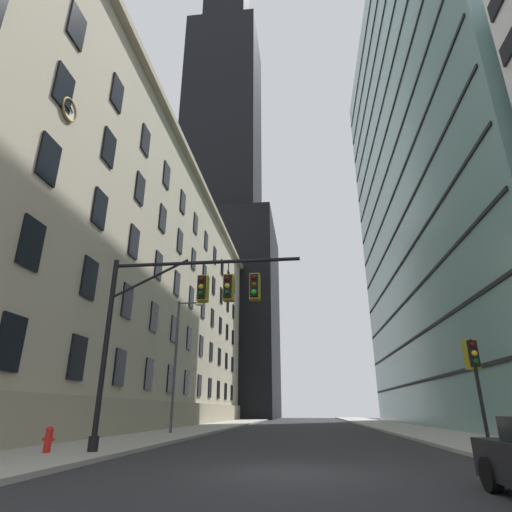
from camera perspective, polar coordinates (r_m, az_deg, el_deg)
name	(u,v)px	position (r m, az deg, el deg)	size (l,w,h in m)	color
ground_plane	(290,475)	(12.05, 4.81, -28.07)	(102.00, 160.00, 0.10)	#28282B
station_building	(137,291)	(46.15, -16.25, -4.76)	(13.28, 69.83, 27.08)	#BCAF93
dark_skyscraper	(222,166)	(102.10, -4.76, 12.35)	(25.03, 25.03, 197.80)	black
glass_office_midrise	(458,164)	(53.36, 26.26, 11.44)	(15.62, 47.38, 55.94)	gray
traffic_signal_mast	(192,304)	(16.22, -8.86, -6.61)	(7.71, 0.63, 7.16)	black
traffic_light_near_right	(473,361)	(16.72, 27.97, -12.73)	(0.40, 0.63, 3.75)	black
street_lamppost	(179,353)	(29.30, -10.68, -13.11)	(1.85, 0.32, 8.68)	#47474C
fire_hydrant	(49,438)	(17.11, -26.90, -21.66)	(0.42, 0.26, 0.85)	red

